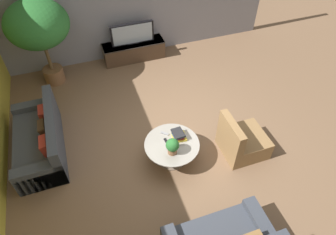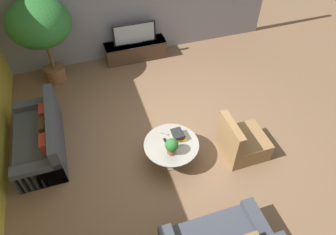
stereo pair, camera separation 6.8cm
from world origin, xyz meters
name	(u,v)px [view 1 (the left image)]	position (x,y,z in m)	size (l,w,h in m)	color
ground_plane	(174,136)	(0.00, 0.00, 0.00)	(24.00, 24.00, 0.00)	brown
media_console	(134,50)	(-0.06, 2.94, 0.25)	(1.61, 0.50, 0.47)	#473323
television	(132,34)	(-0.06, 2.94, 0.74)	(1.10, 0.13, 0.54)	black
coffee_table	(172,148)	(-0.23, -0.51, 0.31)	(1.00, 1.00, 0.45)	#756656
couch_by_wall	(41,141)	(-2.51, 0.50, 0.28)	(0.84, 1.85, 0.84)	#3D424C
armchair_wicker	(242,142)	(1.08, -0.76, 0.27)	(0.80, 0.76, 0.86)	olive
potted_palm_tall	(38,26)	(-2.13, 2.65, 1.46)	(1.35, 1.35, 2.02)	brown
potted_plant_tabletop	(172,146)	(-0.29, -0.69, 0.62)	(0.24, 0.24, 0.32)	brown
book_stack	(179,135)	(-0.07, -0.41, 0.51)	(0.27, 0.27, 0.15)	gold
remote_black	(166,142)	(-0.31, -0.43, 0.46)	(0.04, 0.16, 0.02)	black
remote_silver	(165,133)	(-0.28, -0.24, 0.46)	(0.04, 0.16, 0.02)	gray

